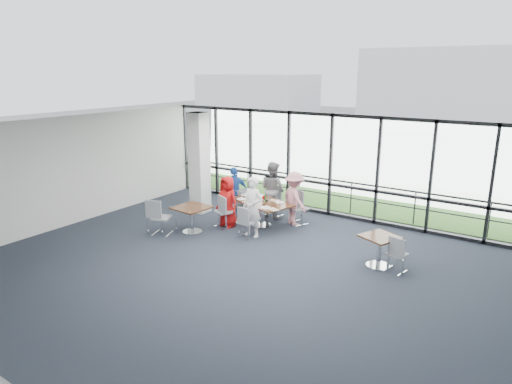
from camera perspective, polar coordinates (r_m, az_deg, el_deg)
The scene contains 41 objects.
floor at distance 10.67m, azimuth -2.58°, elevation -9.81°, with size 12.00×10.00×0.02m, color #212533.
ceiling at distance 9.76m, azimuth -2.80°, elevation 7.54°, with size 12.00×10.00×0.04m, color silver.
wall_left at distance 14.39m, azimuth -22.31°, elevation 2.42°, with size 0.10×10.00×3.20m, color silver.
wall_front at distance 7.02m, azimuth -28.17°, elevation -11.09°, with size 12.00×0.10×3.20m, color silver.
curtain_wall_back at distance 14.31m, azimuth 9.30°, elevation 3.30°, with size 12.00×0.10×3.20m, color white.
structural_column at distance 14.56m, azimuth -7.10°, elevation 3.59°, with size 0.50×0.50×3.20m, color silver.
apron at distance 19.22m, azimuth 15.35°, elevation 1.03°, with size 80.00×70.00×0.02m, color gray.
grass_strip at distance 17.38m, azimuth 13.22°, elevation -0.20°, with size 80.00×5.00×0.01m, color #2E581F.
hangar_aux at distance 43.02m, azimuth 0.18°, elevation 11.84°, with size 10.00×6.00×4.00m, color white.
guard_rail at distance 15.10m, azimuth 10.08°, elevation -0.41°, with size 0.06×0.06×12.00m, color #2D2D33.
main_table at distance 13.34m, azimuth 0.72°, elevation -1.71°, with size 2.08×1.55×0.75m.
side_table_left at distance 12.93m, azimuth -8.06°, elevation -2.33°, with size 0.97×0.97×0.75m.
side_table_right at distance 11.02m, azimuth 15.21°, elevation -6.01°, with size 1.00×1.00×0.75m.
diner_near_left at distance 13.31m, azimuth -3.59°, elevation -1.19°, with size 0.74×0.48×1.51m, color #AD0E0E.
diner_near_right at distance 12.47m, azimuth -0.45°, elevation -1.89°, with size 0.61×0.45×1.67m, color white.
diner_far_left at distance 14.14m, azimuth 2.11°, elevation 0.32°, with size 0.85×0.52×1.75m, color slate.
diner_far_right at distance 13.45m, azimuth 4.84°, elevation -0.83°, with size 1.03×0.53×1.60m, color #D1818A.
diner_end at distance 14.24m, azimuth -2.68°, elevation 0.03°, with size 0.92×0.50×1.56m, color #1F4CA5.
chair_main_nl at distance 13.25m, azimuth -3.99°, elevation -2.46°, with size 0.48×0.48×0.98m, color gray, non-canonical shape.
chair_main_nr at distance 12.48m, azimuth -1.18°, elevation -3.80°, with size 0.43×0.43×0.88m, color gray, non-canonical shape.
chair_main_fl at distance 14.34m, azimuth 2.33°, elevation -1.18°, with size 0.45×0.45×0.92m, color gray, non-canonical shape.
chair_main_fr at distance 13.60m, azimuth 5.30°, elevation -2.05°, with size 0.47×0.47×0.97m, color gray, non-canonical shape.
chair_main_end at distance 14.47m, azimuth -2.40°, elevation -1.24°, with size 0.40×0.40×0.82m, color gray, non-canonical shape.
chair_spare_la at distance 12.95m, azimuth -11.73°, elevation -3.14°, with size 0.49×0.49×0.99m, color gray, non-canonical shape.
chair_spare_lb at distance 14.06m, azimuth -2.66°, elevation -1.72°, with size 0.40×0.40×0.82m, color gray, non-canonical shape.
chair_spare_r at distance 10.90m, azimuth 17.14°, elevation -7.43°, with size 0.42×0.42×0.86m, color gray, non-canonical shape.
plate_nl at distance 13.52m, azimuth -1.90°, elevation -0.89°, with size 0.25×0.25×0.01m, color white.
plate_nr at distance 12.68m, azimuth 1.24°, elevation -1.97°, with size 0.27×0.27×0.01m, color white.
plate_fl at distance 13.86m, azimuth 0.38°, elevation -0.47°, with size 0.27×0.27×0.01m, color white.
plate_fr at distance 13.19m, azimuth 2.99°, elevation -1.31°, with size 0.24×0.24×0.01m, color white.
plate_end at distance 13.95m, azimuth -1.36°, elevation -0.37°, with size 0.25×0.25×0.01m, color white.
tumbler_a at distance 13.28m, azimuth -0.68°, elevation -0.92°, with size 0.06×0.06×0.13m, color white.
tumbler_b at distance 12.99m, azimuth 0.93°, elevation -1.26°, with size 0.07×0.07×0.14m, color white.
tumbler_c at distance 13.36m, azimuth 1.67°, elevation -0.77°, with size 0.08×0.08×0.15m, color white.
tumbler_d at distance 13.72m, azimuth -1.62°, elevation -0.38°, with size 0.07×0.07×0.14m, color white.
menu_a at distance 13.20m, azimuth -1.04°, elevation -1.30°, with size 0.30×0.21×0.00m, color beige.
menu_b at distance 12.56m, azimuth 2.19°, elevation -2.18°, with size 0.33×0.23×0.00m, color beige.
menu_c at distance 13.40m, azimuth 2.24°, elevation -1.06°, with size 0.30×0.21×0.00m, color beige.
condiment_caddy at distance 13.31m, azimuth 1.24°, elevation -1.08°, with size 0.10×0.07×0.04m, color black.
ketchup_bottle at distance 13.23m, azimuth 0.93°, elevation -0.87°, with size 0.06×0.06×0.18m, color #990000.
green_bottle at distance 13.27m, azimuth 1.13°, elevation -0.77°, with size 0.05×0.05×0.20m, color #156D29.
Camera 1 is at (5.77, -7.77, 4.49)m, focal length 32.00 mm.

